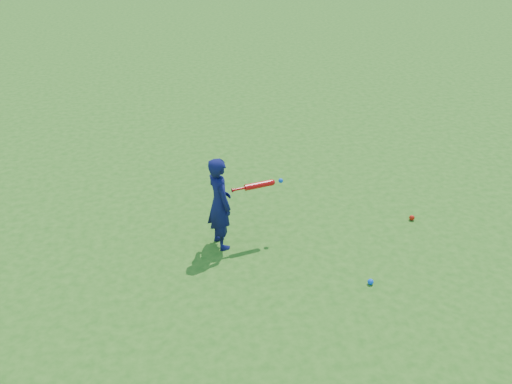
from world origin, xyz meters
TOP-DOWN VIEW (x-y plane):
  - ground at (0.00, 0.00)m, footprint 80.00×80.00m
  - child at (0.74, 0.23)m, footprint 0.43×0.53m
  - ground_ball_red at (3.46, 0.42)m, footprint 0.08×0.08m
  - ground_ball_blue at (2.41, -0.88)m, footprint 0.07×0.07m
  - bat_swing at (1.28, 0.32)m, footprint 0.69×0.22m

SIDE VIEW (x-z plane):
  - ground at x=0.00m, z-range 0.00..0.00m
  - ground_ball_blue at x=2.41m, z-range 0.00..0.07m
  - ground_ball_red at x=3.46m, z-range 0.00..0.08m
  - child at x=0.74m, z-range 0.00..1.26m
  - bat_swing at x=1.28m, z-range 0.76..0.84m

